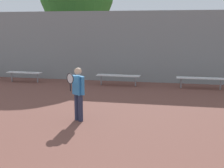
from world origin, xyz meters
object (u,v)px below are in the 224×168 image
(bench_courtside_near, at_px, (201,79))
(bench_courtside_far, at_px, (24,73))
(tennis_player, at_px, (78,91))
(bench_adjacent_court, at_px, (118,76))

(bench_courtside_near, distance_m, bench_courtside_far, 8.43)
(tennis_player, bearing_deg, bench_courtside_near, 90.34)
(bench_adjacent_court, bearing_deg, bench_courtside_near, 0.00)
(bench_courtside_far, relative_size, bench_adjacent_court, 0.85)
(tennis_player, height_order, bench_courtside_near, tennis_player)
(tennis_player, distance_m, bench_courtside_far, 7.26)
(bench_courtside_near, height_order, bench_courtside_far, same)
(bench_adjacent_court, bearing_deg, bench_courtside_far, 180.00)
(tennis_player, xyz_separation_m, bench_courtside_far, (-4.59, 5.61, -0.43))
(bench_courtside_near, xyz_separation_m, bench_courtside_far, (-8.43, 0.00, -0.00))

